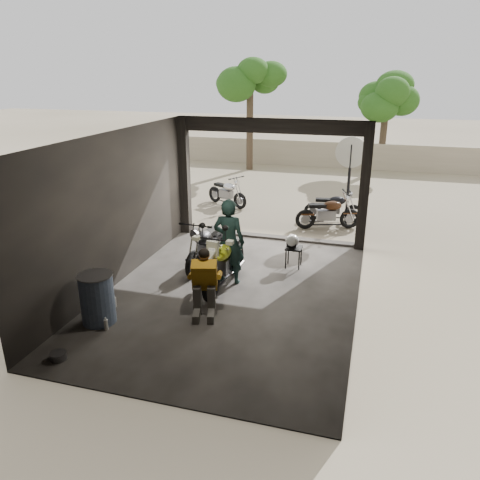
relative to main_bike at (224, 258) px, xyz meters
The scene contains 16 objects.
ground 0.76m from the main_bike, 50.71° to the right, with size 80.00×80.00×0.00m, color #7A6D56.
garage 0.72m from the main_bike, 41.21° to the left, with size 7.00×7.13×3.20m.
boundary_wall 13.68m from the main_bike, 88.91° to the left, with size 18.00×0.30×1.20m, color gray.
tree_left 12.93m from the main_bike, 102.67° to the left, with size 2.20×2.20×5.60m.
tree_right 14.32m from the main_bike, 77.39° to the left, with size 2.20×2.20×5.00m.
main_bike is the anchor object (origin of this frame).
left_bike 1.18m from the main_bike, 129.47° to the left, with size 0.72×1.75×1.18m, color black, non-canonical shape.
outside_bike_a 6.30m from the main_bike, 107.22° to the left, with size 0.64×1.54×1.04m, color black, non-canonical shape.
outside_bike_b 4.77m from the main_bike, 69.51° to the left, with size 0.67×1.62×1.10m, color #3F210F, non-canonical shape.
outside_bike_c 5.53m from the main_bike, 71.62° to the left, with size 0.62×1.52×1.03m, color black, non-canonical shape.
rider 0.36m from the main_bike, 79.18° to the left, with size 0.68×0.45×1.87m, color black.
mechanic 1.27m from the main_bike, 89.07° to the right, with size 0.62×0.84×1.21m, color #BE8719, non-canonical shape.
stool 1.86m from the main_bike, 48.42° to the left, with size 0.37×0.37×0.51m.
helmet 1.83m from the main_bike, 49.96° to the left, with size 0.31×0.32×0.29m, color silver.
oil_drum 2.71m from the main_bike, 129.26° to the right, with size 0.60×0.60×0.94m, color #3D4C66.
sign_post 5.41m from the main_bike, 65.87° to the left, with size 0.87×0.08×2.61m.
Camera 1 is at (2.57, -8.26, 4.33)m, focal length 35.00 mm.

